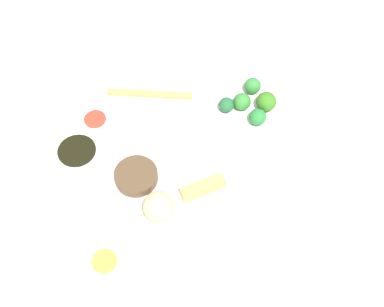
{
  "coord_description": "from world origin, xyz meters",
  "views": [
    {
      "loc": [
        0.53,
        0.2,
        1.02
      ],
      "look_at": [
        -0.08,
        0.08,
        0.06
      ],
      "focal_mm": 47.02,
      "sensor_mm": 36.0,
      "label": 1
    }
  ],
  "objects": [
    {
      "name": "broccoli_floret_4",
      "position": [
        -0.24,
        0.13,
        0.05
      ],
      "size": [
        0.04,
        0.04,
        0.04
      ],
      "primitive_type": "sphere",
      "color": "#1F582D",
      "rests_on": "broccoli_plate"
    },
    {
      "name": "broccoli_floret_0",
      "position": [
        -0.26,
        0.22,
        0.06
      ],
      "size": [
        0.05,
        0.05,
        0.05
      ],
      "primitive_type": "sphere",
      "color": "#326D1C",
      "rests_on": "broccoli_plate"
    },
    {
      "name": "main_plate",
      "position": [
        -0.0,
        0.04,
        0.03
      ],
      "size": [
        0.29,
        0.29,
        0.02
      ],
      "primitive_type": "cylinder",
      "color": "white",
      "rests_on": "tabletop"
    },
    {
      "name": "sauce_ramekin_hot_mustard",
      "position": [
        0.2,
        -0.05,
        0.03
      ],
      "size": [
        0.07,
        0.07,
        0.02
      ],
      "primitive_type": "cylinder",
      "color": "white",
      "rests_on": "tabletop"
    },
    {
      "name": "broccoli_floret_1",
      "position": [
        -0.25,
        0.17,
        0.06
      ],
      "size": [
        0.04,
        0.04,
        0.04
      ],
      "primitive_type": "sphere",
      "color": "#2F752D",
      "rests_on": "broccoli_plate"
    },
    {
      "name": "rice_scoop",
      "position": [
        0.08,
        0.04,
        0.07
      ],
      "size": [
        0.07,
        0.07,
        0.07
      ],
      "primitive_type": "sphere",
      "color": "tan",
      "rests_on": "main_plate"
    },
    {
      "name": "soy_sauce_bowl_liquid",
      "position": [
        -0.03,
        -0.19,
        0.05
      ],
      "size": [
        0.09,
        0.09,
        0.0
      ],
      "primitive_type": "cylinder",
      "color": "black",
      "rests_on": "soy_sauce_bowl"
    },
    {
      "name": "crab_rangoon_wonton",
      "position": [
        -0.08,
        0.04,
        0.04
      ],
      "size": [
        0.07,
        0.09,
        0.01
      ],
      "primitive_type": "cube",
      "rotation": [
        0.0,
        0.0,
        -0.13
      ],
      "color": "beige",
      "rests_on": "main_plate"
    },
    {
      "name": "soy_sauce_bowl",
      "position": [
        -0.03,
        -0.19,
        0.04
      ],
      "size": [
        0.11,
        0.11,
        0.03
      ],
      "primitive_type": "cylinder",
      "color": "white",
      "rests_on": "tabletop"
    },
    {
      "name": "sauce_ramekin_sweet_and_sour",
      "position": [
        -0.14,
        -0.18,
        0.03
      ],
      "size": [
        0.07,
        0.07,
        0.02
      ],
      "primitive_type": "cylinder",
      "color": "white",
      "rests_on": "tabletop"
    },
    {
      "name": "sauce_ramekin_sweet_and_sour_liquid",
      "position": [
        -0.14,
        -0.18,
        0.04
      ],
      "size": [
        0.05,
        0.05,
        0.0
      ],
      "primitive_type": "cylinder",
      "color": "red",
      "rests_on": "sauce_ramekin_sweet_and_sour"
    },
    {
      "name": "spring_roll",
      "position": [
        0.0,
        0.12,
        0.05
      ],
      "size": [
        0.08,
        0.1,
        0.03
      ],
      "primitive_type": "cube",
      "rotation": [
        0.0,
        0.0,
        2.19
      ],
      "color": "tan",
      "rests_on": "main_plate"
    },
    {
      "name": "chopsticks_pair",
      "position": [
        -0.26,
        -0.07,
        0.02
      ],
      "size": [
        0.05,
        0.22,
        0.01
      ],
      "primitive_type": "cube",
      "rotation": [
        0.0,
        0.0,
        1.71
      ],
      "color": "#AE8048",
      "rests_on": "tabletop"
    },
    {
      "name": "sauce_ramekin_hot_mustard_liquid",
      "position": [
        0.2,
        -0.05,
        0.04
      ],
      "size": [
        0.05,
        0.05,
        0.0
      ],
      "primitive_type": "cylinder",
      "color": "gold",
      "rests_on": "sauce_ramekin_hot_mustard"
    },
    {
      "name": "broccoli_floret_3",
      "position": [
        -0.21,
        0.21,
        0.05
      ],
      "size": [
        0.04,
        0.04,
        0.04
      ],
      "primitive_type": "sphere",
      "color": "#24702F",
      "rests_on": "broccoli_plate"
    },
    {
      "name": "broccoli_floret_2",
      "position": [
        -0.31,
        0.18,
        0.06
      ],
      "size": [
        0.04,
        0.04,
        0.04
      ],
      "primitive_type": "sphere",
      "color": "#2E7330",
      "rests_on": "broccoli_plate"
    },
    {
      "name": "tabletop",
      "position": [
        0.0,
        0.0,
        0.01
      ],
      "size": [
        2.2,
        2.2,
        0.02
      ],
      "primitive_type": "cube",
      "color": "white",
      "rests_on": "ground"
    },
    {
      "name": "broccoli_plate",
      "position": [
        -0.26,
        0.19,
        0.03
      ],
      "size": [
        0.23,
        0.23,
        0.01
      ],
      "primitive_type": "cylinder",
      "color": "white",
      "rests_on": "tabletop"
    },
    {
      "name": "stir_fry_heap",
      "position": [
        -0.0,
        -0.04,
        0.05
      ],
      "size": [
        0.1,
        0.1,
        0.02
      ],
      "primitive_type": "cylinder",
      "color": "#4B3623",
      "rests_on": "main_plate"
    }
  ]
}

